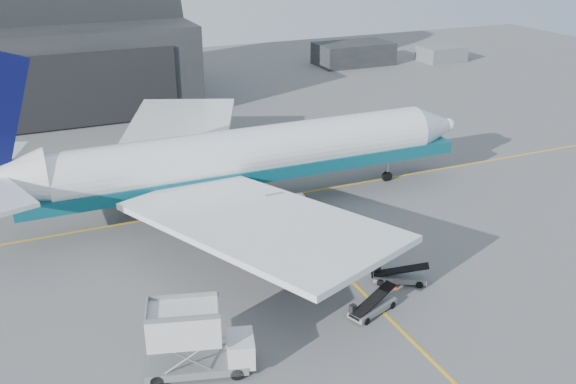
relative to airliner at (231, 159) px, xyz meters
name	(u,v)px	position (x,y,z in m)	size (l,w,h in m)	color
ground	(373,302)	(3.89, -19.46, -4.90)	(200.00, 200.00, 0.00)	#565659
taxi_lines	(300,229)	(3.89, -6.80, -4.89)	(80.00, 42.12, 0.02)	#EDAC16
hangar	(0,41)	(-18.11, 45.48, 4.64)	(50.00, 28.30, 28.00)	black
distant_bldg_a	(353,64)	(41.89, 52.54, -4.90)	(14.00, 8.00, 4.00)	black
distant_bldg_b	(441,61)	(58.89, 48.54, -4.90)	(8.00, 6.00, 2.80)	slate
airliner	(231,159)	(0.00, 0.00, 0.00)	(49.89, 48.38, 17.51)	white
catering_truck	(195,340)	(-9.77, -21.82, -2.64)	(6.89, 4.04, 4.46)	slate
pushback_tug	(308,260)	(1.72, -13.22, -4.23)	(4.35, 3.47, 1.77)	black
belt_loader_a	(372,307)	(3.12, -20.62, -4.41)	(4.17, 2.60, 1.57)	slate
belt_loader_b	(399,276)	(7.05, -17.86, -4.40)	(4.11, 3.12, 1.61)	slate
traffic_cone	(395,285)	(6.32, -18.46, -4.63)	(0.40, 0.40, 0.58)	#E94507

